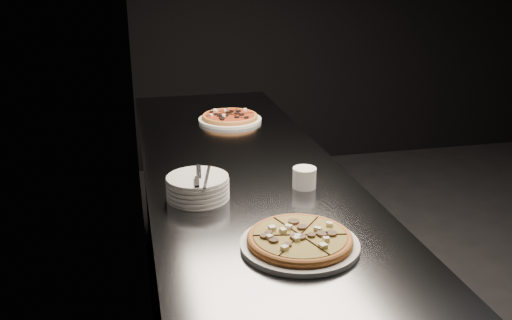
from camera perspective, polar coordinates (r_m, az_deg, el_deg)
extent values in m
cube|color=black|center=(2.02, -12.01, 11.36)|extent=(0.02, 5.00, 2.80)
cube|color=#56575D|center=(2.38, -1.25, -11.33)|extent=(0.70, 2.40, 0.90)
cube|color=#56575D|center=(2.18, -1.34, -0.93)|extent=(0.74, 2.44, 0.02)
cylinder|color=white|center=(1.60, 4.39, -8.45)|extent=(0.33, 0.33, 0.02)
cylinder|color=#CD7D3D|center=(1.59, 4.40, -8.01)|extent=(0.34, 0.34, 0.01)
torus|color=#CD7D3D|center=(1.59, 4.41, -7.81)|extent=(0.34, 0.34, 0.02)
cylinder|color=gold|center=(1.59, 4.41, -7.64)|extent=(0.30, 0.30, 0.01)
cylinder|color=white|center=(2.78, -2.61, 4.03)|extent=(0.31, 0.31, 0.01)
cylinder|color=#CD7D3D|center=(2.78, -2.62, 4.29)|extent=(0.28, 0.28, 0.01)
torus|color=#CD7D3D|center=(2.77, -2.62, 4.40)|extent=(0.28, 0.28, 0.02)
cylinder|color=#A93418|center=(2.77, -2.62, 4.50)|extent=(0.24, 0.24, 0.01)
cylinder|color=white|center=(1.91, -5.81, -3.58)|extent=(0.21, 0.21, 0.02)
cylinder|color=white|center=(1.90, -5.83, -3.16)|extent=(0.21, 0.21, 0.02)
cylinder|color=white|center=(1.90, -5.84, -2.73)|extent=(0.21, 0.21, 0.02)
cylinder|color=white|center=(1.89, -5.86, -2.30)|extent=(0.21, 0.21, 0.02)
cylinder|color=white|center=(1.89, -5.88, -1.87)|extent=(0.21, 0.21, 0.02)
cube|color=#B5B7BC|center=(1.92, -5.74, -1.14)|extent=(0.03, 0.13, 0.00)
cube|color=black|center=(1.83, -5.92, -2.18)|extent=(0.02, 0.08, 0.01)
cube|color=#B5B7BC|center=(1.88, -4.91, -1.64)|extent=(0.09, 0.19, 0.00)
cylinder|color=white|center=(1.98, 4.85, -1.78)|extent=(0.08, 0.08, 0.07)
cylinder|color=black|center=(1.97, 4.88, -1.04)|extent=(0.07, 0.07, 0.01)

